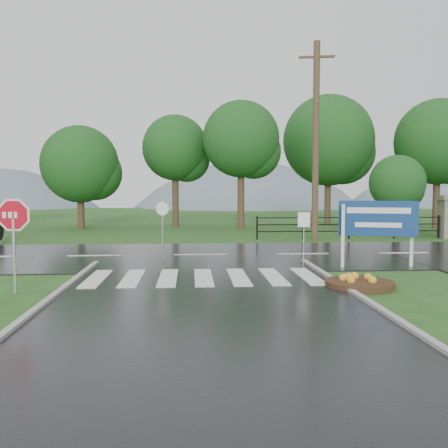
{
  "coord_description": "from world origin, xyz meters",
  "views": [
    {
      "loc": [
        -0.35,
        -9.01,
        2.55
      ],
      "look_at": [
        0.65,
        6.0,
        1.5
      ],
      "focal_mm": 40.0,
      "sensor_mm": 36.0,
      "label": 1
    }
  ],
  "objects": [
    {
      "name": "utility_pole_east",
      "position": [
        5.84,
        15.5,
        4.97
      ],
      "size": [
        1.73,
        0.43,
        9.77
      ],
      "color": "#473523",
      "rests_on": "ground"
    },
    {
      "name": "ground",
      "position": [
        0.0,
        0.0,
        0.0
      ],
      "size": [
        120.0,
        120.0,
        0.0
      ],
      "primitive_type": "plane",
      "color": "#23511B",
      "rests_on": "ground"
    },
    {
      "name": "estate_billboard",
      "position": [
        5.68,
        6.68,
        1.5
      ],
      "size": [
        2.41,
        0.8,
        2.18
      ],
      "color": "silver",
      "rests_on": "ground"
    },
    {
      "name": "crosswalk",
      "position": [
        0.0,
        5.0,
        0.06
      ],
      "size": [
        6.5,
        2.8,
        0.02
      ],
      "color": "silver",
      "rests_on": "ground"
    },
    {
      "name": "reg_sign_small",
      "position": [
        3.39,
        7.27,
        1.3
      ],
      "size": [
        0.4,
        0.08,
        1.79
      ],
      "color": "#939399",
      "rests_on": "ground"
    },
    {
      "name": "treeline",
      "position": [
        1.0,
        24.0,
        0.0
      ],
      "size": [
        83.2,
        5.2,
        10.0
      ],
      "color": "#154417",
      "rests_on": "ground"
    },
    {
      "name": "main_road",
      "position": [
        0.0,
        10.0,
        0.0
      ],
      "size": [
        90.0,
        8.0,
        0.04
      ],
      "primitive_type": "cube",
      "color": "black",
      "rests_on": "ground"
    },
    {
      "name": "hills",
      "position": [
        3.49,
        65.0,
        -15.54
      ],
      "size": [
        102.0,
        48.0,
        48.0
      ],
      "color": "slate",
      "rests_on": "ground"
    },
    {
      "name": "pillar_west",
      "position": [
        13.0,
        16.0,
        1.18
      ],
      "size": [
        1.0,
        1.0,
        2.24
      ],
      "color": "gray",
      "rests_on": "ground"
    },
    {
      "name": "stop_sign",
      "position": [
        -4.64,
        3.33,
        1.74
      ],
      "size": [
        1.1,
        0.1,
        2.48
      ],
      "color": "#939399",
      "rests_on": "ground"
    },
    {
      "name": "fence_west",
      "position": [
        7.75,
        16.0,
        0.72
      ],
      "size": [
        9.58,
        0.08,
        1.2
      ],
      "color": "black",
      "rests_on": "ground"
    },
    {
      "name": "reg_sign_round",
      "position": [
        -1.36,
        8.87,
        1.35
      ],
      "size": [
        0.47,
        0.18,
        2.11
      ],
      "color": "#939399",
      "rests_on": "ground"
    },
    {
      "name": "flower_bed",
      "position": [
        4.01,
        3.51,
        0.13
      ],
      "size": [
        1.77,
        1.77,
        0.35
      ],
      "color": "#332111",
      "rests_on": "ground"
    },
    {
      "name": "entrance_tree_left",
      "position": [
        10.88,
        17.5,
        2.88
      ],
      "size": [
        3.02,
        3.02,
        4.42
      ],
      "color": "#3D2B1C",
      "rests_on": "ground"
    }
  ]
}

